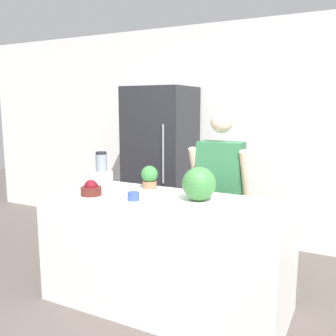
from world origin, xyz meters
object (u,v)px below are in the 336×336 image
at_px(person, 220,193).
at_px(watermelon, 199,184).
at_px(bowl_cherries, 91,189).
at_px(potted_plant, 150,177).
at_px(refrigerator, 161,165).
at_px(blender, 102,171).
at_px(bowl_cream, 112,195).
at_px(bowl_small_blue, 133,196).

xyz_separation_m(person, watermelon, (0.08, -0.72, 0.23)).
relative_size(bowl_cherries, potted_plant, 0.85).
xyz_separation_m(refrigerator, blender, (-0.05, -1.10, 0.10)).
bearing_deg(refrigerator, blender, -92.53).
bearing_deg(bowl_cream, potted_plant, 83.43).
xyz_separation_m(watermelon, bowl_small_blue, (-0.48, -0.19, -0.11)).
height_order(watermelon, bowl_small_blue, watermelon).
height_order(person, potted_plant, person).
bearing_deg(bowl_small_blue, refrigerator, 110.70).
xyz_separation_m(blender, potted_plant, (0.51, 0.04, -0.02)).
relative_size(refrigerator, person, 1.17).
bearing_deg(refrigerator, person, -31.82).
bearing_deg(watermelon, blender, 168.84).
bearing_deg(person, bowl_small_blue, -114.12).
bearing_deg(bowl_cream, watermelon, 19.96).
height_order(person, blender, person).
distance_m(refrigerator, bowl_cherries, 1.53).
height_order(refrigerator, blender, refrigerator).
bearing_deg(blender, bowl_cherries, -63.59).
relative_size(refrigerator, blender, 5.99).
height_order(watermelon, potted_plant, watermelon).
bearing_deg(bowl_small_blue, watermelon, 21.02).
xyz_separation_m(person, potted_plant, (-0.51, -0.46, 0.19)).
relative_size(person, potted_plant, 7.72).
xyz_separation_m(bowl_cream, blender, (-0.45, 0.45, 0.09)).
distance_m(watermelon, potted_plant, 0.65).
height_order(refrigerator, bowl_small_blue, refrigerator).
distance_m(watermelon, bowl_small_blue, 0.53).
xyz_separation_m(watermelon, potted_plant, (-0.59, 0.26, -0.04)).
relative_size(blender, potted_plant, 1.51).
height_order(bowl_cream, blender, blender).
xyz_separation_m(bowl_cherries, potted_plant, (0.30, 0.46, 0.06)).
distance_m(bowl_cherries, bowl_cream, 0.24).
relative_size(bowl_cream, blender, 0.43).
distance_m(bowl_cream, blender, 0.65).
xyz_separation_m(bowl_cream, bowl_small_blue, (0.17, 0.05, -0.00)).
bearing_deg(watermelon, bowl_cream, -160.04).
height_order(blender, potted_plant, blender).
distance_m(bowl_cherries, blender, 0.47).
distance_m(person, potted_plant, 0.72).
height_order(refrigerator, bowl_cream, refrigerator).
distance_m(person, bowl_cherries, 1.23).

